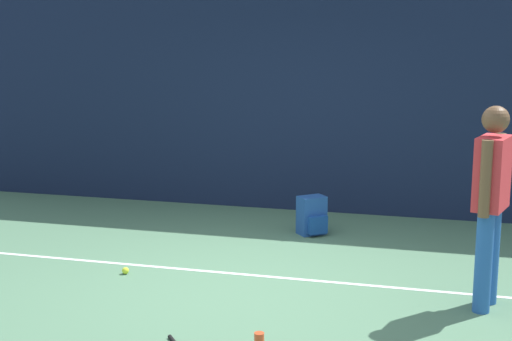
{
  "coord_description": "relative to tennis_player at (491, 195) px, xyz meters",
  "views": [
    {
      "loc": [
        1.74,
        -6.13,
        2.29
      ],
      "look_at": [
        0.0,
        0.4,
        1.0
      ],
      "focal_mm": 51.5,
      "sensor_mm": 36.0,
      "label": 1
    }
  ],
  "objects": [
    {
      "name": "ground_plane",
      "position": [
        -2.09,
        -0.03,
        -0.97
      ],
      "size": [
        12.0,
        12.0,
        0.0
      ],
      "primitive_type": "plane",
      "color": "#4C7556"
    },
    {
      "name": "back_fence",
      "position": [
        -2.09,
        2.97,
        0.44
      ],
      "size": [
        10.0,
        0.1,
        2.81
      ],
      "primitive_type": "cube",
      "color": "#141E38",
      "rests_on": "ground"
    },
    {
      "name": "court_line",
      "position": [
        -2.09,
        0.28,
        -0.96
      ],
      "size": [
        9.0,
        0.05,
        0.0
      ],
      "primitive_type": "cube",
      "color": "white",
      "rests_on": "ground"
    },
    {
      "name": "tennis_player",
      "position": [
        0.0,
        0.0,
        0.0
      ],
      "size": [
        0.32,
        0.51,
        1.7
      ],
      "rotation": [
        0.0,
        0.0,
        -1.85
      ],
      "color": "#2659A5",
      "rests_on": "ground"
    },
    {
      "name": "backpack",
      "position": [
        -1.82,
        1.85,
        -0.76
      ],
      "size": [
        0.38,
        0.38,
        0.44
      ],
      "rotation": [
        0.0,
        0.0,
        0.71
      ],
      "color": "#1E478C",
      "rests_on": "ground"
    },
    {
      "name": "tennis_ball_by_fence",
      "position": [
        -3.29,
        0.01,
        -0.93
      ],
      "size": [
        0.07,
        0.07,
        0.07
      ],
      "primitive_type": "sphere",
      "color": "#CCE033",
      "rests_on": "ground"
    }
  ]
}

